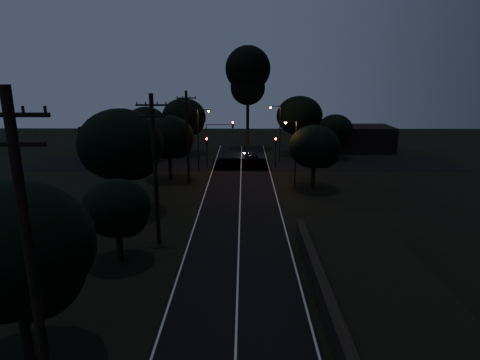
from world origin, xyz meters
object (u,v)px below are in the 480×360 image
object	(u,v)px
utility_pole_far	(187,136)
signal_right	(276,147)
utility_pole_near	(33,280)
signal_left	(207,147)
signal_mast	(219,136)
streetlight_c	(294,149)
car	(251,155)
streetlight_b	(279,130)
tall_pine	(248,75)
streetlight_a	(200,136)
utility_pole_mid	(155,168)

from	to	relation	value
utility_pole_far	signal_right	size ratio (longest dim) A/B	2.56
utility_pole_near	signal_left	world-z (taller)	utility_pole_near
utility_pole_far	signal_left	world-z (taller)	utility_pole_far
signal_left	signal_mast	bearing A→B (deg)	0.13
streetlight_c	car	size ratio (longest dim) A/B	2.14
utility_pole_near	streetlight_b	size ratio (longest dim) A/B	1.50
tall_pine	streetlight_c	xyz separation A→B (m)	(4.83, -25.00, -7.76)
signal_right	car	xyz separation A→B (m)	(-3.15, 5.58, -2.24)
car	signal_left	bearing A→B (deg)	26.63
signal_right	streetlight_b	distance (m)	4.45
utility_pole_near	signal_mast	bearing A→B (deg)	85.80
signal_left	car	bearing A→B (deg)	42.70
car	streetlight_b	bearing A→B (deg)	141.74
utility_pole_near	streetlight_b	distance (m)	47.40
signal_right	streetlight_b	bearing A→B (deg)	80.00
streetlight_a	streetlight_c	distance (m)	13.72
tall_pine	car	bearing A→B (deg)	-87.25
utility_pole_near	utility_pole_far	size ratio (longest dim) A/B	1.14
utility_pole_near	utility_pole_mid	xyz separation A→B (m)	(0.00, 17.00, -0.51)
signal_left	car	size ratio (longest dim) A/B	1.17
streetlight_b	utility_pole_near	bearing A→B (deg)	-103.81
tall_pine	signal_left	size ratio (longest dim) A/B	4.09
utility_pole_far	streetlight_b	distance (m)	16.51
signal_left	utility_pole_mid	bearing A→B (deg)	-93.21
streetlight_c	streetlight_a	bearing A→B (deg)	144.31
utility_pole_mid	car	bearing A→B (deg)	76.30
streetlight_b	streetlight_c	world-z (taller)	streetlight_b
streetlight_a	car	bearing A→B (deg)	48.24
utility_pole_near	signal_mast	world-z (taller)	utility_pole_near
tall_pine	signal_left	distance (m)	18.51
utility_pole_far	signal_right	bearing A→B (deg)	37.00
utility_pole_near	streetlight_a	distance (m)	40.04
signal_left	streetlight_c	size ratio (longest dim) A/B	0.55
car	signal_mast	bearing A→B (deg)	35.89
utility_pole_near	streetlight_c	xyz separation A→B (m)	(11.83, 32.00, -1.89)
tall_pine	signal_mast	xyz separation A→B (m)	(-3.91, -15.01, -7.77)
streetlight_a	car	world-z (taller)	streetlight_a
tall_pine	car	distance (m)	14.89
signal_right	streetlight_a	xyz separation A→B (m)	(-9.91, -1.99, 1.80)
streetlight_c	car	xyz separation A→B (m)	(-4.38, 15.57, -3.75)
utility_pole_near	signal_mast	size ratio (longest dim) A/B	1.92
streetlight_a	signal_left	bearing A→B (deg)	70.41
utility_pole_far	streetlight_c	size ratio (longest dim) A/B	1.40
tall_pine	car	xyz separation A→B (m)	(0.45, -9.43, -11.51)
utility_pole_near	signal_left	distance (m)	42.15
tall_pine	signal_right	xyz separation A→B (m)	(3.60, -15.01, -9.27)
utility_pole_near	tall_pine	world-z (taller)	tall_pine
signal_mast	streetlight_b	bearing A→B (deg)	25.99
signal_left	utility_pole_near	bearing A→B (deg)	-91.91
utility_pole_mid	tall_pine	world-z (taller)	tall_pine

